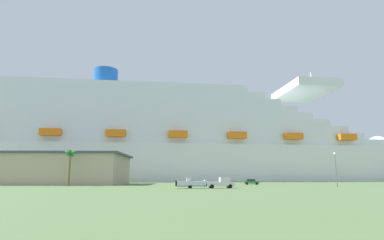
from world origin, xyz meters
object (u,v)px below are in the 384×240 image
(palm_tree, at_px, (70,157))
(parked_car_red_hatchback, at_px, (226,182))
(small_boat_on_trailer, at_px, (194,184))
(street_lamp, at_px, (335,164))
(parked_car_green_wagon, at_px, (251,182))
(pickup_truck, at_px, (221,183))
(cruise_ship, at_px, (170,143))

(palm_tree, relative_size, parked_car_red_hatchback, 1.91)
(parked_car_red_hatchback, bearing_deg, small_boat_on_trailer, -110.60)
(street_lamp, height_order, parked_car_green_wagon, street_lamp)
(pickup_truck, xyz_separation_m, small_boat_on_trailer, (-5.47, -0.34, -0.08))
(cruise_ship, distance_m, parked_car_red_hatchback, 60.81)
(small_boat_on_trailer, bearing_deg, pickup_truck, 3.59)
(palm_tree, relative_size, parked_car_green_wagon, 2.03)
(parked_car_red_hatchback, bearing_deg, street_lamp, -44.64)
(street_lamp, height_order, parked_car_red_hatchback, street_lamp)
(pickup_truck, distance_m, parked_car_red_hatchback, 28.18)
(small_boat_on_trailer, distance_m, parked_car_red_hatchback, 29.98)
(street_lamp, distance_m, parked_car_green_wagon, 25.84)
(pickup_truck, distance_m, parked_car_green_wagon, 29.33)
(small_boat_on_trailer, xyz_separation_m, parked_car_red_hatchback, (10.55, 28.06, -0.13))
(pickup_truck, xyz_separation_m, parked_car_green_wagon, (12.42, 26.57, -0.21))
(pickup_truck, bearing_deg, small_boat_on_trailer, -176.41)
(pickup_truck, relative_size, parked_car_red_hatchback, 1.20)
(cruise_ship, xyz_separation_m, parked_car_green_wagon, (24.97, -56.82, -16.95))
(cruise_ship, xyz_separation_m, parked_car_red_hatchback, (17.63, -55.67, -16.95))
(pickup_truck, height_order, street_lamp, street_lamp)
(parked_car_red_hatchback, bearing_deg, pickup_truck, -100.38)
(pickup_truck, relative_size, parked_car_green_wagon, 1.28)
(cruise_ship, bearing_deg, pickup_truck, -81.44)
(cruise_ship, distance_m, parked_car_green_wagon, 64.34)
(parked_car_green_wagon, xyz_separation_m, parked_car_red_hatchback, (-7.34, 1.15, 0.00))
(pickup_truck, relative_size, palm_tree, 0.63)
(small_boat_on_trailer, relative_size, street_lamp, 1.02)
(small_boat_on_trailer, xyz_separation_m, street_lamp, (32.70, 6.18, 4.15))
(cruise_ship, bearing_deg, parked_car_green_wagon, -66.27)
(street_lamp, bearing_deg, parked_car_red_hatchback, 135.36)
(street_lamp, bearing_deg, small_boat_on_trailer, -169.30)
(small_boat_on_trailer, height_order, parked_car_green_wagon, small_boat_on_trailer)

